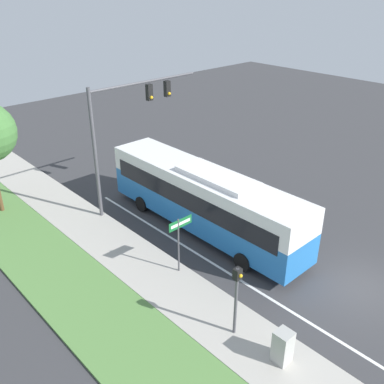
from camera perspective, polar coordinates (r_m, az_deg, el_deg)
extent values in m
plane|color=#38383A|center=(20.71, 21.65, -11.61)|extent=(80.00, 80.00, 0.00)
cube|color=#ADA89E|center=(16.47, 11.06, -21.40)|extent=(2.80, 80.00, 0.12)
cube|color=silver|center=(18.13, 16.22, -16.88)|extent=(0.14, 30.00, 0.01)
cube|color=#236BB7|center=(22.66, 1.52, -2.27)|extent=(2.50, 12.43, 1.58)
cube|color=white|center=(22.00, 1.56, 1.02)|extent=(2.50, 12.43, 1.30)
cube|color=black|center=(22.19, 1.55, -0.02)|extent=(2.54, 11.44, 0.98)
cube|color=white|center=(21.08, 3.36, 2.09)|extent=(1.75, 4.35, 0.24)
cylinder|color=black|center=(24.95, -6.69, -1.58)|extent=(0.28, 0.90, 0.90)
cylinder|color=black|center=(26.26, -2.50, 0.10)|extent=(0.28, 0.90, 0.90)
cylinder|color=black|center=(20.13, 6.78, -9.21)|extent=(0.28, 0.90, 0.90)
cylinder|color=black|center=(21.73, 10.96, -6.57)|extent=(0.28, 0.90, 0.90)
cylinder|color=#4C4C51|center=(23.35, -12.75, 4.62)|extent=(0.20, 0.20, 7.36)
cylinder|color=#4C4C51|center=(24.21, -6.24, 14.41)|extent=(7.07, 0.14, 0.14)
cube|color=black|center=(24.49, -5.72, 13.08)|extent=(0.32, 0.28, 0.90)
sphere|color=yellow|center=(24.41, -5.43, 12.45)|extent=(0.18, 0.18, 0.18)
cube|color=black|center=(25.27, -3.33, 13.59)|extent=(0.32, 0.28, 0.90)
sphere|color=yellow|center=(25.19, -3.05, 12.98)|extent=(0.18, 0.18, 0.18)
cylinder|color=#4C4C51|center=(16.22, 5.85, -14.51)|extent=(0.12, 0.12, 3.08)
cube|color=black|center=(15.39, 6.08, -10.81)|extent=(0.28, 0.24, 0.44)
sphere|color=yellow|center=(15.31, 6.51, -11.05)|extent=(0.14, 0.14, 0.14)
cylinder|color=#4C4C51|center=(19.27, -1.80, -7.31)|extent=(0.08, 0.08, 2.84)
cube|color=#196B33|center=(18.71, -1.55, -4.20)|extent=(1.30, 0.03, 0.42)
cube|color=white|center=(18.70, -1.52, -4.22)|extent=(1.11, 0.01, 0.15)
cube|color=#A8A8A3|center=(16.04, 11.99, -19.51)|extent=(0.60, 0.58, 1.28)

